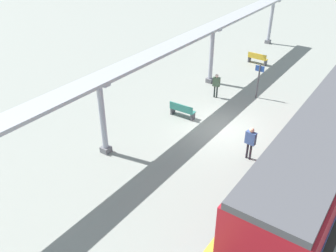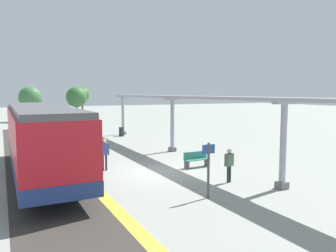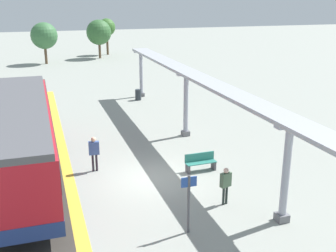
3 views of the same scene
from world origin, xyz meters
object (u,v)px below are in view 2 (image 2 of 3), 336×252
Objects in this scene: bench_mid_platform at (196,159)px; canopy_pillar_second at (283,145)px; train_near_carriage at (40,140)px; platform_info_sign at (208,165)px; passenger_waiting_near_edge at (104,151)px; canopy_pillar_third at (172,124)px; passenger_by_the_benches at (229,162)px; canopy_pillar_fourth at (123,115)px; trash_bin at (121,132)px.

canopy_pillar_second is at bearing -77.77° from bench_mid_platform.
train_near_carriage reaches higher than bench_mid_platform.
platform_info_sign is 1.29× the size of passenger_waiting_near_edge.
passenger_by_the_benches is at bearing -99.75° from canopy_pillar_third.
bench_mid_platform is (-1.13, -15.61, -1.47)m from canopy_pillar_fourth.
trash_bin is 17.88m from passenger_by_the_benches.
canopy_pillar_fourth is 1.71× the size of platform_info_sign.
canopy_pillar_second is at bearing -37.74° from train_near_carriage.
passenger_by_the_benches is at bearing -47.60° from passenger_waiting_near_edge.
platform_info_sign is 6.78m from passenger_waiting_near_edge.
canopy_pillar_second is at bearing -90.00° from canopy_pillar_fourth.
canopy_pillar_third is 10.53m from platform_info_sign.
canopy_pillar_fourth is at bearing 90.00° from canopy_pillar_third.
train_near_carriage is 15.31m from trash_bin.
canopy_pillar_fourth is at bearing 63.80° from trash_bin.
canopy_pillar_fourth reaches higher than train_near_carriage.
passenger_by_the_benches is at bearing -95.44° from bench_mid_platform.
canopy_pillar_second reaches higher than passenger_by_the_benches.
passenger_waiting_near_edge is (-2.35, 6.36, -0.26)m from platform_info_sign.
platform_info_sign is at bearing -69.75° from passenger_waiting_near_edge.
canopy_pillar_third is at bearing 19.78° from train_near_carriage.
bench_mid_platform is (-1.13, -5.05, -1.47)m from canopy_pillar_third.
canopy_pillar_second is 2.41× the size of passenger_by_the_benches.
passenger_waiting_near_edge is at bearing 162.42° from bench_mid_platform.
platform_info_sign is at bearing -99.90° from canopy_pillar_fourth.
passenger_waiting_near_edge is at bearing -112.76° from canopy_pillar_fourth.
platform_info_sign is at bearing -98.85° from trash_bin.
bench_mid_platform is at bearing -94.12° from canopy_pillar_fourth.
canopy_pillar_second reaches higher than passenger_waiting_near_edge.
passenger_by_the_benches is (-0.89, -17.85, 0.55)m from trash_bin.
trash_bin is (-0.56, 9.42, -1.48)m from canopy_pillar_third.
canopy_pillar_third is at bearing -90.00° from canopy_pillar_fourth.
bench_mid_platform is (7.92, -1.80, -1.39)m from train_near_carriage.
canopy_pillar_third reaches higher than bench_mid_platform.
passenger_by_the_benches is at bearing -92.84° from trash_bin.
canopy_pillar_fourth is 2.49× the size of bench_mid_platform.
canopy_pillar_third reaches higher than train_near_carriage.
platform_info_sign is (-3.01, -19.31, 0.90)m from trash_bin.
canopy_pillar_fourth is at bearing 90.00° from canopy_pillar_second.
trash_bin is (-0.56, 19.67, -1.48)m from canopy_pillar_second.
trash_bin is (8.48, 12.67, -1.40)m from train_near_carriage.
canopy_pillar_fourth is at bearing 80.10° from platform_info_sign.
bench_mid_platform is at bearing 102.23° from canopy_pillar_second.
train_near_carriage is 9.61m from canopy_pillar_third.
trash_bin is 0.55× the size of passenger_by_the_benches.
trash_bin is 19.57m from platform_info_sign.
canopy_pillar_third is 2.21× the size of passenger_waiting_near_edge.
train_near_carriage is at bearing -123.79° from trash_bin.
train_near_carriage is 3.51× the size of canopy_pillar_third.
canopy_pillar_fourth reaches higher than passenger_by_the_benches.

